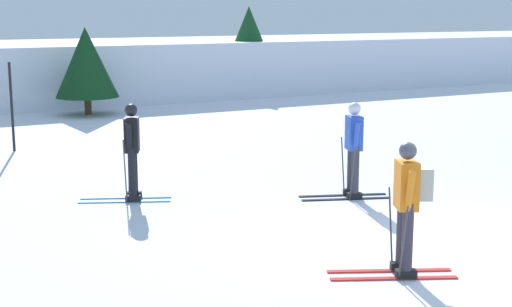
{
  "coord_description": "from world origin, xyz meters",
  "views": [
    {
      "loc": [
        -7.11,
        -7.41,
        3.29
      ],
      "look_at": [
        -1.15,
        3.58,
        0.9
      ],
      "focal_mm": 52.64,
      "sensor_mm": 36.0,
      "label": 1
    }
  ],
  "objects_px": {
    "skier_black": "(132,149)",
    "conifer_far_right": "(86,62)",
    "trail_marker_pole": "(12,107)",
    "skier_orange": "(408,202)",
    "conifer_far_centre": "(249,40)",
    "skier_blue": "(353,147)"
  },
  "relations": [
    {
      "from": "conifer_far_right",
      "to": "conifer_far_centre",
      "type": "xyz_separation_m",
      "value": [
        7.24,
        2.63,
        0.47
      ]
    },
    {
      "from": "conifer_far_centre",
      "to": "trail_marker_pole",
      "type": "bearing_deg",
      "value": -142.89
    },
    {
      "from": "skier_black",
      "to": "trail_marker_pole",
      "type": "xyz_separation_m",
      "value": [
        -0.91,
        5.85,
        0.14
      ]
    },
    {
      "from": "skier_black",
      "to": "trail_marker_pole",
      "type": "bearing_deg",
      "value": 98.85
    },
    {
      "from": "conifer_far_right",
      "to": "conifer_far_centre",
      "type": "bearing_deg",
      "value": 19.97
    },
    {
      "from": "skier_orange",
      "to": "trail_marker_pole",
      "type": "height_order",
      "value": "trail_marker_pole"
    },
    {
      "from": "trail_marker_pole",
      "to": "skier_orange",
      "type": "bearing_deg",
      "value": -76.59
    },
    {
      "from": "skier_orange",
      "to": "conifer_far_centre",
      "type": "relative_size",
      "value": 0.5
    },
    {
      "from": "skier_black",
      "to": "conifer_far_right",
      "type": "xyz_separation_m",
      "value": [
        2.43,
        11.22,
        0.76
      ]
    },
    {
      "from": "conifer_far_right",
      "to": "conifer_far_centre",
      "type": "height_order",
      "value": "conifer_far_centre"
    },
    {
      "from": "skier_orange",
      "to": "conifer_far_centre",
      "type": "distance_m",
      "value": 20.74
    },
    {
      "from": "skier_black",
      "to": "conifer_far_centre",
      "type": "bearing_deg",
      "value": 55.07
    },
    {
      "from": "skier_black",
      "to": "conifer_far_right",
      "type": "distance_m",
      "value": 11.5
    },
    {
      "from": "skier_black",
      "to": "skier_orange",
      "type": "relative_size",
      "value": 1.0
    },
    {
      "from": "skier_black",
      "to": "skier_orange",
      "type": "distance_m",
      "value": 5.56
    },
    {
      "from": "skier_orange",
      "to": "conifer_far_right",
      "type": "height_order",
      "value": "conifer_far_right"
    },
    {
      "from": "skier_orange",
      "to": "conifer_far_right",
      "type": "xyz_separation_m",
      "value": [
        0.69,
        16.5,
        0.72
      ]
    },
    {
      "from": "skier_black",
      "to": "skier_orange",
      "type": "height_order",
      "value": "same"
    },
    {
      "from": "skier_black",
      "to": "conifer_far_centre",
      "type": "relative_size",
      "value": 0.5
    },
    {
      "from": "trail_marker_pole",
      "to": "conifer_far_right",
      "type": "relative_size",
      "value": 0.76
    },
    {
      "from": "skier_blue",
      "to": "trail_marker_pole",
      "type": "xyz_separation_m",
      "value": [
        -4.42,
        7.53,
        0.14
      ]
    },
    {
      "from": "conifer_far_centre",
      "to": "skier_blue",
      "type": "bearing_deg",
      "value": -111.65
    }
  ]
}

